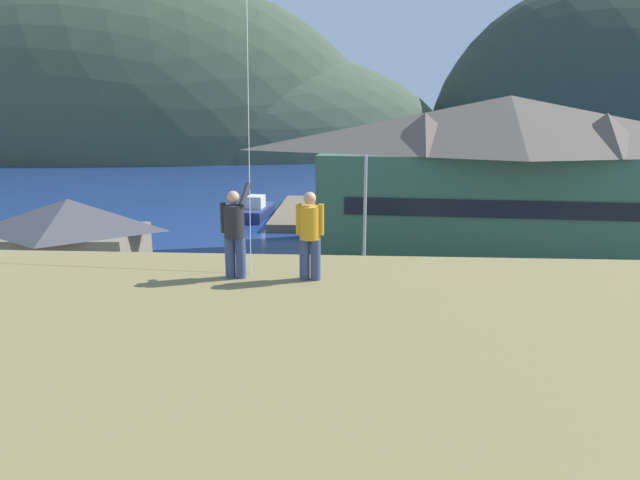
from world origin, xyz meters
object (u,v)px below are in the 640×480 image
Objects in this scene: parked_car_mid_row_far at (558,315)px; person_companion at (310,233)px; parked_car_lone_by_shed at (206,302)px; person_kite_flyer at (234,231)px; parked_car_front_row_red at (264,373)px; parked_car_mid_row_near at (27,376)px; wharf_dock at (295,212)px; parked_car_corner_spot at (377,308)px; storage_shed_near_lot at (73,253)px; parking_light_pole at (365,219)px; moored_boat_wharfside at (257,211)px; harbor_lodge at (505,172)px.

person_companion is at bearing -128.03° from parked_car_mid_row_far.
person_kite_flyer reaches higher than parked_car_lone_by_shed.
parked_car_front_row_red and parked_car_mid_row_near have the same top height.
person_companion reaches higher than wharf_dock.
person_companion reaches higher than parked_car_mid_row_far.
parked_car_lone_by_shed is 7.94m from parked_car_corner_spot.
parked_car_lone_by_shed is (-1.32, -26.76, 0.71)m from wharf_dock.
wharf_dock is 8.76× the size of person_companion.
parked_car_mid_row_near is at bearing 149.92° from person_companion.
parked_car_mid_row_near is at bearing -99.01° from wharf_dock.
person_companion is (12.98, -14.98, 4.58)m from storage_shed_near_lot.
wharf_dock is at bearing 104.73° from parking_light_pole.
storage_shed_near_lot is 23.02m from parked_car_mid_row_far.
person_kite_flyer is (-11.33, -12.55, 6.42)m from parked_car_mid_row_far.
parked_car_lone_by_shed is at bearing 108.55° from person_kite_flyer.
parking_light_pole is (14.42, 2.03, 1.49)m from storage_shed_near_lot.
moored_boat_wharfside is 27.32m from parked_car_corner_spot.
harbor_lodge is at bearing 65.15° from person_kite_flyer.
parked_car_mid_row_far is (22.82, -2.39, -1.82)m from storage_shed_near_lot.
parked_car_corner_spot is 5.23m from parking_light_pole.
parking_light_pole is (6.06, -23.06, 4.03)m from wharf_dock.
parked_car_lone_by_shed is 15.91m from person_companion.
parked_car_mid_row_far is 17.22m from person_companion.
wharf_dock is at bearing 94.26° from parked_car_front_row_red.
parked_car_lone_by_shed and parked_car_mid_row_near have the same top height.
person_kite_flyer reaches higher than person_companion.
storage_shed_near_lot is 9.79m from parked_car_mid_row_near.
parked_car_lone_by_shed is 1.00× the size of parked_car_mid_row_far.
parked_car_lone_by_shed is at bearing 61.25° from parked_car_mid_row_near.
storage_shed_near_lot is 0.47× the size of wharf_dock.
wharf_dock is 3.59× the size of parked_car_corner_spot.
parked_car_lone_by_shed is 15.39m from person_kite_flyer.
parked_car_mid_row_far is at bearing 18.81° from parked_car_mid_row_near.
parked_car_corner_spot and parked_car_mid_row_far have the same top height.
person_kite_flyer is at bearing -80.47° from moored_boat_wharfside.
parking_light_pole reaches higher than parked_car_corner_spot.
wharf_dock is at bearing 80.99° from parked_car_mid_row_near.
parked_car_front_row_red is at bearing -108.84° from parking_light_pole.
parking_light_pole is 17.35m from person_companion.
person_kite_flyer is (-2.93, -16.97, 3.10)m from parking_light_pole.
parked_car_corner_spot is 1.01× the size of parked_car_mid_row_far.
parked_car_mid_row_far is at bearing -94.94° from harbor_lodge.
harbor_lodge is 22.49m from parked_car_lone_by_shed.
parking_light_pole is at bearing 80.19° from person_kite_flyer.
person_companion is (-9.85, -12.59, 6.40)m from parked_car_mid_row_far.
harbor_lodge is at bearing -30.48° from moored_boat_wharfside.
person_kite_flyer reaches higher than parking_light_pole.
wharf_dock is 33.61m from parked_car_front_row_red.
harbor_lodge reaches higher than wharf_dock.
person_companion is at bearing -49.10° from storage_shed_near_lot.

